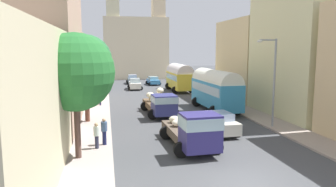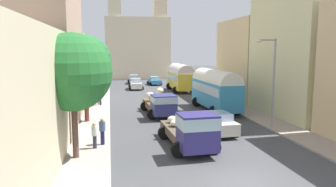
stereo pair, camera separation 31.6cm
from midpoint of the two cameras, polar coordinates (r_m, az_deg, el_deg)
ground_plane at (r=41.08m, az=-2.37°, el=-0.68°), size 154.00×154.00×0.00m
sidewalk_left at (r=40.63m, az=-12.53°, el=-0.86°), size 2.50×70.00×0.14m
sidewalk_right at (r=42.75m, az=7.28°, el=-0.31°), size 2.50×70.00×0.14m
building_left_1 at (r=27.25m, az=-22.17°, el=8.59°), size 5.48×11.66×13.46m
building_left_2 at (r=40.11m, az=-18.30°, el=4.37°), size 5.30×13.27×7.87m
building_right_1 at (r=31.46m, az=22.80°, el=8.67°), size 6.13×10.28×13.71m
building_right_2 at (r=40.34m, az=13.72°, el=5.86°), size 4.48×10.04×9.70m
distant_church at (r=68.06m, az=-5.96°, el=8.97°), size 13.34×6.22×21.86m
parked_bus_0 at (r=32.22m, az=8.23°, el=0.97°), size 3.40×8.62×4.11m
parked_bus_1 at (r=46.94m, az=1.88°, el=3.09°), size 3.38×8.03×4.01m
cargo_truck_0 at (r=19.40m, az=4.09°, el=-6.58°), size 3.15×6.52×2.53m
cargo_truck_1 at (r=29.42m, az=-1.70°, el=-1.77°), size 3.08×7.15×2.38m
car_0 at (r=49.46m, az=-6.16°, el=1.72°), size 2.36×4.38×1.69m
car_1 at (r=57.90m, az=-6.56°, el=2.57°), size 2.34×4.32×1.61m
car_2 at (r=23.54m, az=8.85°, el=-5.26°), size 2.45×3.91×1.60m
car_3 at (r=55.61m, az=-2.86°, el=2.33°), size 2.42×4.23×1.45m
pedestrian_0 at (r=36.86m, az=-12.64°, el=-0.23°), size 0.42×0.42×1.78m
pedestrian_1 at (r=35.02m, az=-12.34°, el=-0.61°), size 0.42×0.42×1.82m
pedestrian_2 at (r=19.95m, az=-13.16°, el=-7.23°), size 0.51×0.51×1.74m
pedestrian_3 at (r=20.60m, az=-11.83°, el=-6.55°), size 0.55×0.55×1.85m
pedestrian_4 at (r=35.62m, az=-12.69°, el=-0.54°), size 0.44×0.44×1.81m
streetlamp_near at (r=25.70m, az=17.88°, el=2.99°), size 1.64×0.28×6.95m
roadside_tree_0 at (r=17.88m, az=-16.82°, el=3.65°), size 4.28×4.28×7.06m
roadside_tree_1 at (r=27.05m, az=-14.92°, el=5.65°), size 4.34×4.34×7.39m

